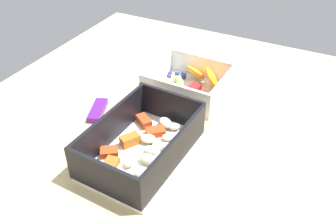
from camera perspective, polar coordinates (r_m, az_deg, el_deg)
table_surface at (r=72.28cm, az=1.25°, el=-1.29°), size 80.00×80.00×2.00cm
pasta_container at (r=62.12cm, az=-3.95°, el=-5.03°), size 21.75×14.37×6.77cm
fruit_bowl at (r=77.58cm, az=3.21°, el=4.26°), size 14.06×16.07×5.70cm
candy_bar at (r=73.49cm, az=-10.77°, el=0.25°), size 7.40×4.70×1.20cm
paper_cup_liner at (r=87.64cm, az=3.67°, el=7.29°), size 4.36×4.36×1.41cm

